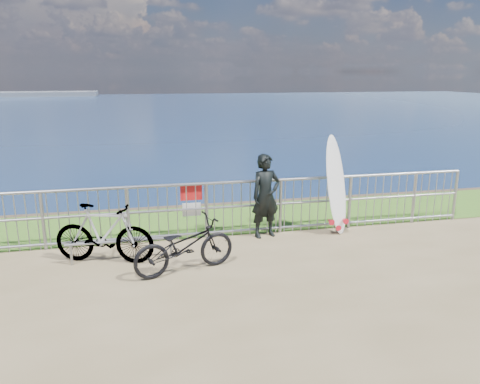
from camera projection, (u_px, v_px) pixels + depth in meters
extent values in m
plane|color=#32601A|center=(222.00, 219.00, 10.39)|extent=(120.00, 120.00, 0.00)
cube|color=brown|center=(215.00, 297.00, 12.15)|extent=(120.00, 0.30, 5.00)
plane|color=navy|center=(145.00, 114.00, 94.21)|extent=(260.00, 260.00, 0.00)
cylinder|color=gray|center=(232.00, 182.00, 9.07)|extent=(10.00, 0.06, 0.06)
cylinder|color=gray|center=(232.00, 207.00, 9.20)|extent=(10.00, 0.05, 0.05)
cylinder|color=gray|center=(232.00, 231.00, 9.32)|extent=(10.00, 0.05, 0.05)
cylinder|color=gray|center=(43.00, 221.00, 8.49)|extent=(0.06, 0.06, 1.10)
cylinder|color=gray|center=(128.00, 216.00, 8.80)|extent=(0.06, 0.06, 1.10)
cylinder|color=gray|center=(207.00, 211.00, 9.11)|extent=(0.06, 0.06, 1.10)
cylinder|color=gray|center=(280.00, 206.00, 9.42)|extent=(0.06, 0.06, 1.10)
cylinder|color=gray|center=(349.00, 202.00, 9.73)|extent=(0.06, 0.06, 1.10)
cylinder|color=gray|center=(414.00, 198.00, 10.04)|extent=(0.06, 0.06, 1.10)
cylinder|color=gray|center=(455.00, 195.00, 10.25)|extent=(0.06, 0.06, 1.10)
cube|color=red|center=(191.00, 193.00, 9.01)|extent=(0.42, 0.02, 0.30)
cube|color=white|center=(191.00, 193.00, 9.01)|extent=(0.38, 0.01, 0.08)
cube|color=white|center=(192.00, 209.00, 9.10)|extent=(0.36, 0.02, 0.26)
imported|color=black|center=(266.00, 196.00, 9.12)|extent=(0.68, 0.52, 1.65)
ellipsoid|color=silver|center=(336.00, 184.00, 9.33)|extent=(0.67, 0.65, 1.99)
cone|color=red|center=(330.00, 221.00, 9.37)|extent=(0.12, 0.22, 0.12)
cone|color=red|center=(344.00, 220.00, 9.43)|extent=(0.12, 0.22, 0.12)
cone|color=red|center=(336.00, 226.00, 9.43)|extent=(0.12, 0.22, 0.12)
imported|color=black|center=(185.00, 246.00, 7.56)|extent=(1.82, 1.07, 0.90)
imported|color=black|center=(104.00, 233.00, 7.93)|extent=(1.80, 1.01, 1.04)
cylinder|color=gray|center=(122.00, 241.00, 8.01)|extent=(1.87, 0.05, 0.05)
cylinder|color=gray|center=(71.00, 255.00, 7.88)|extent=(0.04, 0.04, 0.36)
cylinder|color=gray|center=(171.00, 247.00, 8.23)|extent=(0.04, 0.04, 0.36)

